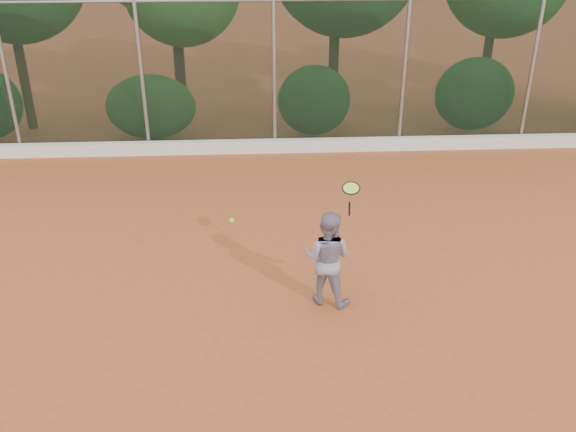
{
  "coord_description": "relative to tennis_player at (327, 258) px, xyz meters",
  "views": [
    {
      "loc": [
        -0.44,
        -7.49,
        5.6
      ],
      "look_at": [
        0.0,
        1.0,
        1.25
      ],
      "focal_mm": 40.0,
      "sensor_mm": 36.0,
      "label": 1
    }
  ],
  "objects": [
    {
      "name": "ground",
      "position": [
        -0.56,
        -0.59,
        -0.75
      ],
      "size": [
        80.0,
        80.0,
        0.0
      ],
      "primitive_type": "plane",
      "color": "#A24C26",
      "rests_on": "ground"
    },
    {
      "name": "concrete_curb",
      "position": [
        -0.56,
        6.23,
        -0.6
      ],
      "size": [
        24.0,
        0.2,
        0.3
      ],
      "primitive_type": "cube",
      "color": "silver",
      "rests_on": "ground"
    },
    {
      "name": "tennis_player",
      "position": [
        0.0,
        0.0,
        0.0
      ],
      "size": [
        0.89,
        0.8,
        1.5
      ],
      "primitive_type": "imported",
      "rotation": [
        0.0,
        0.0,
        2.76
      ],
      "color": "gray",
      "rests_on": "ground"
    },
    {
      "name": "chainlink_fence",
      "position": [
        -0.56,
        6.41,
        1.11
      ],
      "size": [
        24.09,
        0.09,
        3.5
      ],
      "color": "black",
      "rests_on": "ground"
    },
    {
      "name": "tennis_racket",
      "position": [
        0.29,
        -0.07,
        1.12
      ],
      "size": [
        0.31,
        0.3,
        0.54
      ],
      "color": "black",
      "rests_on": "ground"
    },
    {
      "name": "tennis_ball_in_flight",
      "position": [
        -1.37,
        -0.11,
        0.72
      ],
      "size": [
        0.07,
        0.07,
        0.07
      ],
      "color": "#CCD32F",
      "rests_on": "ground"
    }
  ]
}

